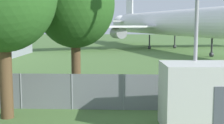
# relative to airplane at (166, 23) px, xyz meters

# --- Properties ---
(perimeter_fence) EXTENTS (56.07, 0.07, 1.77)m
(perimeter_fence) POSITION_rel_airplane_xyz_m (-6.80, -36.88, -3.39)
(perimeter_fence) COLOR gray
(perimeter_fence) RESTS_ON ground
(airplane) EXTENTS (36.41, 44.18, 12.23)m
(airplane) POSITION_rel_airplane_xyz_m (0.00, 0.00, 0.00)
(airplane) COLOR white
(airplane) RESTS_ON ground
(portable_cabin) EXTENTS (3.36, 2.37, 2.66)m
(portable_cabin) POSITION_rel_airplane_xyz_m (-3.60, -39.47, -2.95)
(portable_cabin) COLOR silver
(portable_cabin) RESTS_ON ground
(tree_near_hangar) EXTENTS (4.37, 4.37, 7.68)m
(tree_near_hangar) POSITION_rel_airplane_xyz_m (-9.50, -34.48, 0.96)
(tree_near_hangar) COLOR brown
(tree_near_hangar) RESTS_ON ground
(light_mast) EXTENTS (0.44, 0.44, 8.48)m
(light_mast) POSITION_rel_airplane_xyz_m (-3.75, -38.55, 0.84)
(light_mast) COLOR #99999E
(light_mast) RESTS_ON ground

